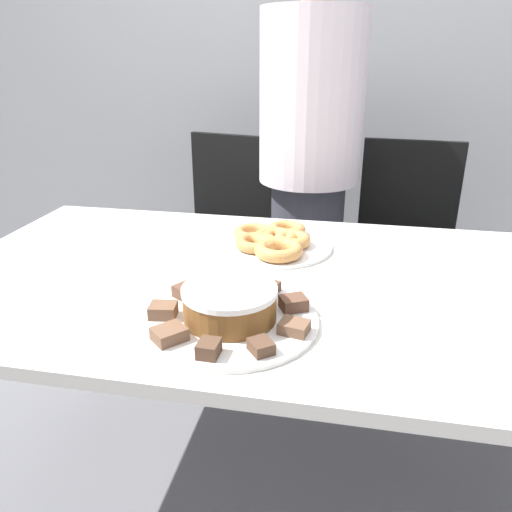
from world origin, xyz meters
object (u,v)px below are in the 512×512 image
object	(u,v)px
plate_cake	(230,320)
person_standing	(309,169)
office_chair_left	(220,250)
frosted_cake	(230,303)
plate_donuts	(275,246)
napkin	(487,286)
office_chair_right	(402,263)

from	to	relation	value
plate_cake	person_standing	bearing A→B (deg)	86.79
person_standing	office_chair_left	bearing A→B (deg)	174.61
office_chair_left	plate_cake	distance (m)	1.16
plate_cake	frosted_cake	xyz separation A→B (m)	(0.00, 0.00, 0.04)
plate_donuts	napkin	bearing A→B (deg)	-16.91
person_standing	frosted_cake	size ratio (longest dim) A/B	8.10
plate_donuts	napkin	distance (m)	0.55
office_chair_left	napkin	distance (m)	1.22
person_standing	napkin	xyz separation A→B (m)	(0.49, -0.77, -0.09)
office_chair_right	plate_donuts	distance (m)	0.83
office_chair_right	plate_donuts	world-z (taller)	office_chair_right
frosted_cake	person_standing	bearing A→B (deg)	86.79
office_chair_left	plate_cake	world-z (taller)	office_chair_left
office_chair_left	napkin	world-z (taller)	office_chair_left
office_chair_right	napkin	size ratio (longest dim) A/B	8.40
office_chair_left	plate_cake	xyz separation A→B (m)	(0.32, -1.08, 0.29)
person_standing	napkin	bearing A→B (deg)	-57.33
person_standing	plate_cake	world-z (taller)	person_standing
frosted_cake	napkin	size ratio (longest dim) A/B	1.78
plate_cake	plate_donuts	size ratio (longest dim) A/B	1.12
office_chair_left	frosted_cake	distance (m)	1.17
person_standing	plate_donuts	bearing A→B (deg)	-93.40
napkin	office_chair_right	bearing A→B (deg)	97.24
office_chair_right	plate_donuts	xyz separation A→B (m)	(-0.43, -0.65, 0.29)
person_standing	office_chair_right	bearing A→B (deg)	5.34
plate_donuts	frosted_cake	bearing A→B (deg)	-92.96
plate_cake	plate_donuts	world-z (taller)	same
office_chair_right	plate_cake	distance (m)	1.21
office_chair_right	napkin	bearing A→B (deg)	-78.73
office_chair_right	plate_cake	xyz separation A→B (m)	(-0.45, -1.08, 0.29)
person_standing	napkin	size ratio (longest dim) A/B	14.44
napkin	plate_cake	bearing A→B (deg)	-153.67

